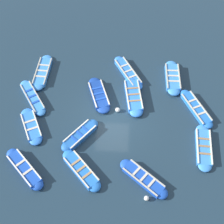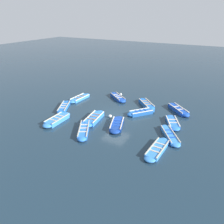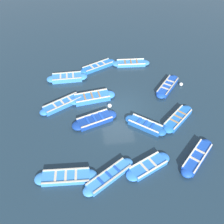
{
  "view_description": "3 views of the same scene",
  "coord_description": "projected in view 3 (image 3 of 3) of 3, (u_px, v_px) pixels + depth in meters",
  "views": [
    {
      "loc": [
        -12.26,
        -0.65,
        18.05
      ],
      "look_at": [
        0.24,
        0.03,
        0.44
      ],
      "focal_mm": 50.0,
      "sensor_mm": 36.0,
      "label": 1
    },
    {
      "loc": [
        17.81,
        9.32,
        9.59
      ],
      "look_at": [
        -0.0,
        -0.48,
        0.34
      ],
      "focal_mm": 35.0,
      "sensor_mm": 36.0,
      "label": 2
    },
    {
      "loc": [
        2.34,
        14.61,
        13.46
      ],
      "look_at": [
        0.57,
        0.56,
        0.33
      ],
      "focal_mm": 42.0,
      "sensor_mm": 36.0,
      "label": 3
    }
  ],
  "objects": [
    {
      "name": "boat_inner_gap",
      "position": [
        145.0,
        125.0,
        18.49
      ],
      "size": [
        2.91,
        2.55,
        0.45
      ],
      "color": "#1E59AD",
      "rests_on": "ground"
    },
    {
      "name": "boat_drifting",
      "position": [
        98.0,
        66.0,
        24.08
      ],
      "size": [
        3.58,
        2.29,
        0.4
      ],
      "color": "blue",
      "rests_on": "ground"
    },
    {
      "name": "boat_broadside",
      "position": [
        67.0,
        78.0,
        22.7
      ],
      "size": [
        3.51,
        1.06,
        0.46
      ],
      "color": "#3884E0",
      "rests_on": "ground"
    },
    {
      "name": "boat_mid_row",
      "position": [
        109.0,
        176.0,
        15.46
      ],
      "size": [
        3.46,
        2.64,
        0.36
      ],
      "color": "#3884E0",
      "rests_on": "ground"
    },
    {
      "name": "boat_far_corner",
      "position": [
        148.0,
        166.0,
        15.99
      ],
      "size": [
        3.23,
        2.17,
        0.36
      ],
      "color": "blue",
      "rests_on": "ground"
    },
    {
      "name": "boat_bow_out",
      "position": [
        92.0,
        98.0,
        20.72
      ],
      "size": [
        3.83,
        1.5,
        0.47
      ],
      "color": "blue",
      "rests_on": "ground"
    },
    {
      "name": "boat_tucked",
      "position": [
        63.0,
        104.0,
        20.2
      ],
      "size": [
        3.66,
        2.51,
        0.42
      ],
      "color": "blue",
      "rests_on": "ground"
    },
    {
      "name": "boat_stern_in",
      "position": [
        178.0,
        119.0,
        19.0
      ],
      "size": [
        3.08,
        2.94,
        0.43
      ],
      "color": "blue",
      "rests_on": "ground"
    },
    {
      "name": "boat_end_of_row",
      "position": [
        95.0,
        120.0,
        18.9
      ],
      "size": [
        3.55,
        2.01,
        0.42
      ],
      "color": "navy",
      "rests_on": "ground"
    },
    {
      "name": "boat_near_quay",
      "position": [
        197.0,
        157.0,
        16.42
      ],
      "size": [
        3.05,
        3.06,
        0.46
      ],
      "color": "#1947B7",
      "rests_on": "ground"
    },
    {
      "name": "boat_outer_left",
      "position": [
        66.0,
        177.0,
        15.42
      ],
      "size": [
        3.74,
        1.09,
        0.36
      ],
      "color": "#3884E0",
      "rests_on": "ground"
    },
    {
      "name": "boat_alongside",
      "position": [
        131.0,
        63.0,
        24.51
      ],
      "size": [
        3.56,
        1.09,
        0.36
      ],
      "color": "#3884E0",
      "rests_on": "ground"
    },
    {
      "name": "buoy_orange_near",
      "position": [
        181.0,
        84.0,
        22.1
      ],
      "size": [
        0.3,
        0.3,
        0.3
      ],
      "primitive_type": "sphere",
      "color": "silver",
      "rests_on": "ground"
    },
    {
      "name": "buoy_yellow_far",
      "position": [
        110.0,
        106.0,
        20.07
      ],
      "size": [
        0.33,
        0.33,
        0.33
      ],
      "primitive_type": "sphere",
      "color": "silver",
      "rests_on": "ground"
    },
    {
      "name": "boat_centre",
      "position": [
        168.0,
        86.0,
        21.84
      ],
      "size": [
        2.82,
        3.24,
        0.41
      ],
      "color": "#1947B7",
      "rests_on": "ground"
    },
    {
      "name": "ground_plane",
      "position": [
        118.0,
        110.0,
        19.99
      ],
      "size": [
        120.0,
        120.0,
        0.0
      ],
      "primitive_type": "plane",
      "color": "#1C303F"
    }
  ]
}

